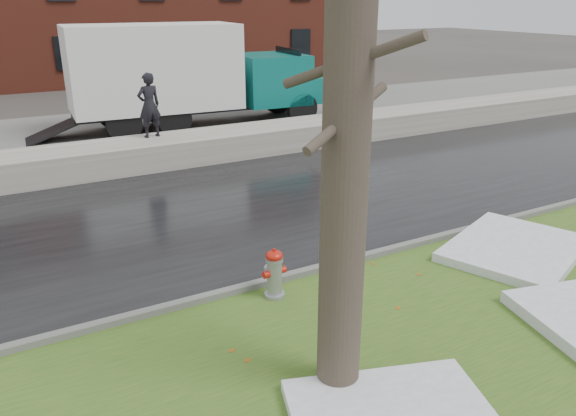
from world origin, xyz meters
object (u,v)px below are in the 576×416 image
box_truck (187,74)px  fire_hydrant (274,271)px  tree (347,124)px  worker (149,105)px

box_truck → fire_hydrant: bearing=-100.1°
tree → box_truck: size_ratio=0.58×
box_truck → worker: (-2.45, -3.82, -0.26)m
fire_hydrant → worker: (0.55, 8.41, 1.16)m
worker → box_truck: bearing=-131.4°
tree → worker: tree is taller
box_truck → worker: box_truck is taller
box_truck → worker: size_ratio=6.14×
fire_hydrant → box_truck: bearing=70.3°
fire_hydrant → box_truck: size_ratio=0.08×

